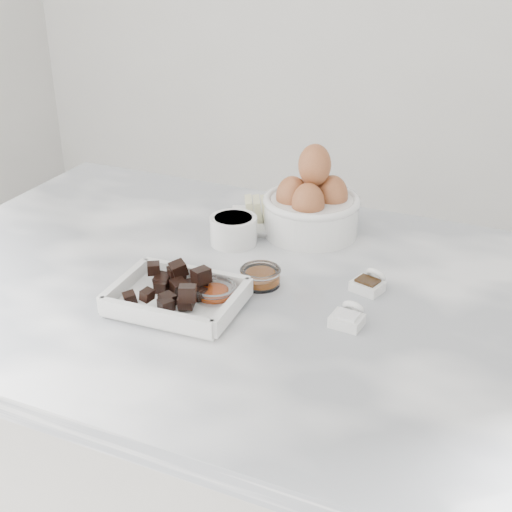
{
  "coord_description": "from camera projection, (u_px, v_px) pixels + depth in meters",
  "views": [
    {
      "loc": [
        0.45,
        -0.94,
        1.52
      ],
      "look_at": [
        0.02,
        0.03,
        0.98
      ],
      "focal_mm": 50.0,
      "sensor_mm": 36.0,
      "label": 1
    }
  ],
  "objects": [
    {
      "name": "chocolate_dish",
      "position": [
        177.0,
        294.0,
        1.11
      ],
      "size": [
        0.21,
        0.16,
        0.05
      ],
      "color": "white",
      "rests_on": "marble_slab"
    },
    {
      "name": "egg_bowl",
      "position": [
        312.0,
        205.0,
        1.35
      ],
      "size": [
        0.19,
        0.19,
        0.18
      ],
      "color": "white",
      "rests_on": "marble_slab"
    },
    {
      "name": "marble_slab",
      "position": [
        238.0,
        293.0,
        1.2
      ],
      "size": [
        1.2,
        0.8,
        0.04
      ],
      "primitive_type": "cube",
      "color": "white",
      "rests_on": "cabinet"
    },
    {
      "name": "vanilla_spoon",
      "position": [
        369.0,
        283.0,
        1.17
      ],
      "size": [
        0.06,
        0.07,
        0.04
      ],
      "color": "white",
      "rests_on": "marble_slab"
    },
    {
      "name": "cabinet",
      "position": [
        241.0,
        498.0,
        1.42
      ],
      "size": [
        1.1,
        0.7,
        0.9
      ],
      "primitive_type": "cube",
      "color": "beige",
      "rests_on": "ground"
    },
    {
      "name": "butter_plate",
      "position": [
        263.0,
        215.0,
        1.4
      ],
      "size": [
        0.17,
        0.17,
        0.06
      ],
      "color": "white",
      "rests_on": "marble_slab"
    },
    {
      "name": "salt_spoon",
      "position": [
        348.0,
        317.0,
        1.07
      ],
      "size": [
        0.05,
        0.06,
        0.04
      ],
      "color": "white",
      "rests_on": "marble_slab"
    },
    {
      "name": "honey_bowl",
      "position": [
        260.0,
        276.0,
        1.18
      ],
      "size": [
        0.07,
        0.07,
        0.03
      ],
      "color": "white",
      "rests_on": "marble_slab"
    },
    {
      "name": "zest_bowl",
      "position": [
        214.0,
        293.0,
        1.13
      ],
      "size": [
        0.07,
        0.07,
        0.03
      ],
      "color": "white",
      "rests_on": "marble_slab"
    },
    {
      "name": "sugar_ramekin",
      "position": [
        233.0,
        229.0,
        1.32
      ],
      "size": [
        0.09,
        0.09,
        0.05
      ],
      "color": "white",
      "rests_on": "marble_slab"
    }
  ]
}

